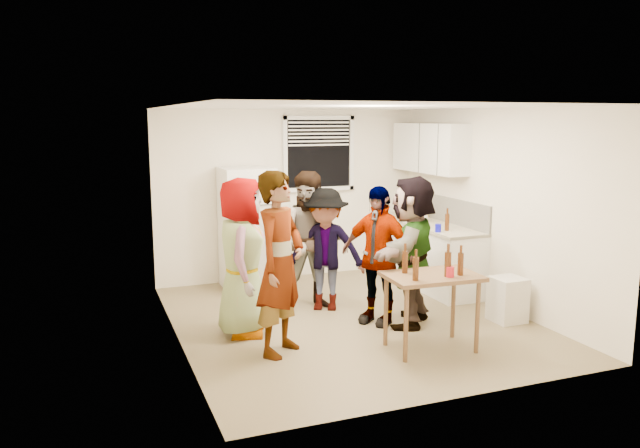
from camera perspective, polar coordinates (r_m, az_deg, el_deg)
name	(u,v)px	position (r m, az deg, el deg)	size (l,w,h in m)	color
room	(350,320)	(7.51, 2.75, -8.78)	(4.00, 4.50, 2.50)	white
window	(319,154)	(9.35, -0.11, 6.45)	(1.12, 0.10, 1.06)	white
refrigerator	(247,228)	(8.79, -6.65, -0.39)	(0.70, 0.70, 1.70)	white
counter_lower	(426,254)	(9.14, 9.65, -2.76)	(0.60, 2.20, 0.86)	white
countertop	(427,224)	(9.05, 9.73, 0.02)	(0.64, 2.22, 0.04)	beige
backsplash	(444,209)	(9.17, 11.30, 1.36)	(0.03, 2.20, 0.36)	#A8A49B
upper_cabinets	(430,148)	(9.18, 9.98, 6.87)	(0.34, 1.60, 0.70)	white
kettle	(411,219)	(9.34, 8.32, 0.48)	(0.25, 0.21, 0.21)	silver
paper_towel	(424,222)	(9.09, 9.45, 0.19)	(0.11, 0.11, 0.24)	white
wine_bottle	(400,213)	(9.84, 7.34, 0.97)	(0.08, 0.08, 0.30)	black
beer_bottle_counter	(447,231)	(8.43, 11.51, -0.61)	(0.06, 0.06, 0.23)	#47230C
blue_cup	(438,232)	(8.31, 10.73, -0.73)	(0.08, 0.08, 0.11)	#0E0DCE
picture_frame	(425,212)	(9.52, 9.54, 1.05)	(0.02, 0.17, 0.14)	#F8CC4F
trash_bin	(507,301)	(7.73, 16.77, -6.72)	(0.36, 0.36, 0.53)	silver
serving_table	(430,349)	(6.72, 10.01, -11.17)	(0.95, 0.63, 0.80)	brown
beer_bottle_table	(447,277)	(6.43, 11.57, -4.73)	(0.07, 0.07, 0.25)	#47230C
red_cup	(450,277)	(6.41, 11.79, -4.77)	(0.08, 0.08, 0.11)	red
guest_grey	(244,333)	(7.12, -7.01, -9.89)	(0.85, 1.75, 0.56)	gray
guest_stripe	(281,352)	(6.55, -3.58, -11.61)	(0.68, 1.87, 0.45)	#141933
guest_back_left	(312,307)	(8.02, -0.77, -7.57)	(0.84, 1.73, 0.65)	#503728
guest_back_right	(325,309)	(7.93, 0.49, -7.75)	(0.99, 1.53, 0.57)	#434349
guest_black	(376,322)	(7.47, 5.19, -8.92)	(0.95, 1.62, 0.39)	black
guest_orange	(410,323)	(7.46, 8.26, -8.99)	(1.61, 1.73, 0.51)	#BE6D40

